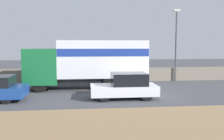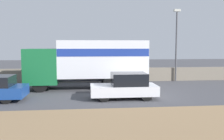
% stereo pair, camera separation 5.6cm
% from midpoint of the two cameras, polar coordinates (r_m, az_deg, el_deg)
% --- Properties ---
extents(ground_plane, '(80.00, 80.00, 0.00)m').
position_cam_midpoint_polar(ground_plane, '(15.55, 5.06, -6.05)').
color(ground_plane, '#47474C').
extents(dirt_shoulder_foreground, '(60.00, 5.63, 0.04)m').
position_cam_midpoint_polar(dirt_shoulder_foreground, '(10.20, 11.47, -12.33)').
color(dirt_shoulder_foreground, '#937551').
rests_on(dirt_shoulder_foreground, ground_plane).
extents(stone_wall_backdrop, '(60.00, 0.35, 1.18)m').
position_cam_midpoint_polar(stone_wall_backdrop, '(21.84, 1.72, -1.07)').
color(stone_wall_backdrop, gray).
rests_on(stone_wall_backdrop, ground_plane).
extents(street_lamp, '(0.56, 0.28, 6.25)m').
position_cam_midpoint_polar(street_lamp, '(22.58, 14.38, 6.79)').
color(street_lamp, '#4C4C51').
rests_on(street_lamp, ground_plane).
extents(box_truck, '(8.58, 2.44, 3.49)m').
position_cam_midpoint_polar(box_truck, '(18.06, -5.22, 2.13)').
color(box_truck, '#196B38').
rests_on(box_truck, ground_plane).
extents(car_hatchback, '(3.90, 1.76, 1.53)m').
position_cam_midpoint_polar(car_hatchback, '(14.79, 3.01, -3.70)').
color(car_hatchback, silver).
rests_on(car_hatchback, ground_plane).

